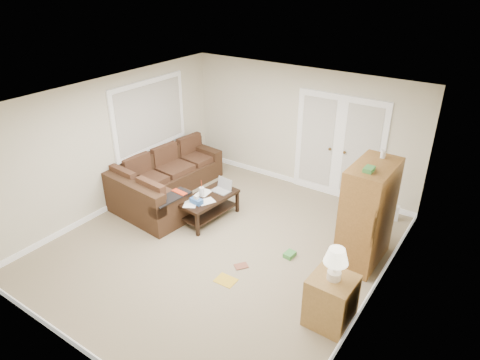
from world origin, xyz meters
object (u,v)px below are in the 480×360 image
Objects in this scene: sectional_sofa at (161,184)px; tv_armoire at (367,214)px; coffee_table at (209,206)px; side_cabinet at (331,297)px.

sectional_sofa is 1.53× the size of tv_armoire.
coffee_table is 3.12m from side_cabinet.
tv_armoire reaches higher than sectional_sofa.
side_cabinet is at bearing -10.93° from sectional_sofa.
coffee_table is at bearing 159.89° from side_cabinet.
tv_armoire is (4.02, 0.34, 0.53)m from sectional_sofa.
coffee_table is 0.67× the size of tv_armoire.
coffee_table is 1.02× the size of side_cabinet.
tv_armoire is at bearing 10.30° from sectional_sofa.
coffee_table is at bearing -170.47° from tv_armoire.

